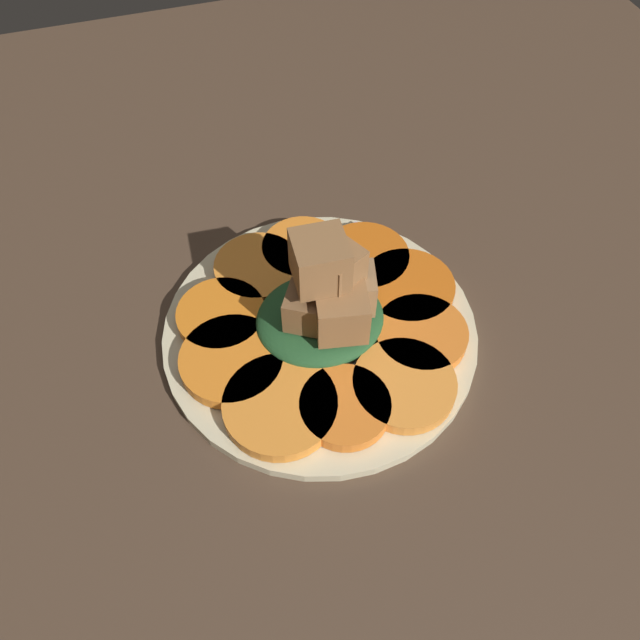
{
  "coord_description": "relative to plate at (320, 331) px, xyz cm",
  "views": [
    {
      "loc": [
        9.51,
        29.87,
        46.7
      ],
      "look_at": [
        0.0,
        0.0,
        4.1
      ],
      "focal_mm": 35.0,
      "sensor_mm": 36.0,
      "label": 1
    }
  ],
  "objects": [
    {
      "name": "carrot_slice_9",
      "position": [
        5.38,
        6.67,
        1.19
      ],
      "size": [
        9.02,
        9.02,
        1.22
      ],
      "primitive_type": "cylinder",
      "color": "orange",
      "rests_on": "plate"
    },
    {
      "name": "carrot_slice_3",
      "position": [
        -8.61,
        -1.33,
        1.19
      ],
      "size": [
        8.36,
        8.36,
        1.22
      ],
      "primitive_type": "cylinder",
      "color": "orange",
      "rests_on": "plate"
    },
    {
      "name": "carrot_slice_5",
      "position": [
        -1.03,
        -8.56,
        1.19
      ],
      "size": [
        7.6,
        7.6,
        1.22
      ],
      "primitive_type": "cylinder",
      "color": "orange",
      "rests_on": "plate"
    },
    {
      "name": "center_pile",
      "position": [
        -0.47,
        0.25,
        4.1
      ],
      "size": [
        10.93,
        9.84,
        10.53
      ],
      "color": "#235128",
      "rests_on": "plate"
    },
    {
      "name": "carrot_slice_4",
      "position": [
        -6.2,
        -5.82,
        1.19
      ],
      "size": [
        8.16,
        8.16,
        1.22
      ],
      "primitive_type": "cylinder",
      "color": "#D76115",
      "rests_on": "plate"
    },
    {
      "name": "plate",
      "position": [
        0.0,
        0.0,
        0.0
      ],
      "size": [
        27.08,
        27.08,
        1.05
      ],
      "color": "beige",
      "rests_on": "table_slab"
    },
    {
      "name": "carrot_slice_0",
      "position": [
        0.6,
        8.3,
        1.19
      ],
      "size": [
        7.17,
        7.17,
        1.22
      ],
      "primitive_type": "cylinder",
      "color": "orange",
      "rests_on": "plate"
    },
    {
      "name": "fork",
      "position": [
        0.46,
        -6.51,
        0.78
      ],
      "size": [
        17.57,
        8.5,
        0.4
      ],
      "rotation": [
        0.0,
        0.0,
        0.39
      ],
      "color": "silver",
      "rests_on": "plate"
    },
    {
      "name": "table_slab",
      "position": [
        0.0,
        0.0,
        -1.52
      ],
      "size": [
        120.0,
        120.0,
        2.0
      ],
      "primitive_type": "cube",
      "color": "#4C3828",
      "rests_on": "ground"
    },
    {
      "name": "carrot_slice_1",
      "position": [
        -4.53,
        7.86,
        1.19
      ],
      "size": [
        8.31,
        8.31,
        1.22
      ],
      "primitive_type": "cylinder",
      "color": "orange",
      "rests_on": "plate"
    },
    {
      "name": "carrot_slice_6",
      "position": [
        3.56,
        -7.61,
        1.19
      ],
      "size": [
        7.89,
        7.89,
        1.22
      ],
      "primitive_type": "cylinder",
      "color": "orange",
      "rests_on": "plate"
    },
    {
      "name": "carrot_slice_8",
      "position": [
        8.05,
        1.44,
        1.19
      ],
      "size": [
        8.56,
        8.56,
        1.22
      ],
      "primitive_type": "cylinder",
      "color": "orange",
      "rests_on": "plate"
    },
    {
      "name": "carrot_slice_7",
      "position": [
        7.89,
        -3.3,
        1.19
      ],
      "size": [
        7.64,
        7.64,
        1.22
      ],
      "primitive_type": "cylinder",
      "color": "orange",
      "rests_on": "plate"
    },
    {
      "name": "carrot_slice_2",
      "position": [
        -7.76,
        3.75,
        1.19
      ],
      "size": [
        7.82,
        7.82,
        1.22
      ],
      "primitive_type": "cylinder",
      "color": "orange",
      "rests_on": "plate"
    }
  ]
}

